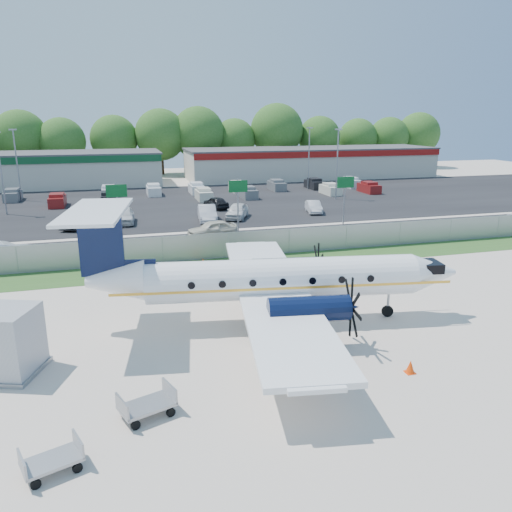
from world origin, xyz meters
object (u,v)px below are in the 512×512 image
object	(u,v)px
aircraft	(274,279)
baggage_cart_near	(52,460)
baggage_cart_far	(147,405)
pushback_tug	(284,337)
service_container	(6,344)

from	to	relation	value
aircraft	baggage_cart_near	size ratio (longest dim) A/B	10.30
aircraft	baggage_cart_near	bearing A→B (deg)	-137.47
aircraft	baggage_cart_far	bearing A→B (deg)	-135.25
pushback_tug	service_container	world-z (taller)	service_container
pushback_tug	baggage_cart_far	xyz separation A→B (m)	(-6.56, -3.84, -0.15)
aircraft	service_container	world-z (taller)	aircraft
aircraft	service_container	xyz separation A→B (m)	(-12.57, -2.16, -1.08)
baggage_cart_far	service_container	bearing A→B (deg)	138.30
baggage_cart_near	pushback_tug	bearing A→B (deg)	32.41
baggage_cart_near	service_container	distance (m)	7.59
service_container	aircraft	bearing A→B (deg)	9.74
aircraft	pushback_tug	distance (m)	3.71
aircraft	service_container	bearing A→B (deg)	-170.26
baggage_cart_far	service_container	distance (m)	7.38
baggage_cart_near	service_container	xyz separation A→B (m)	(-2.45, 7.12, 0.92)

